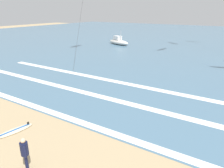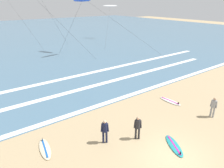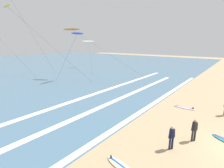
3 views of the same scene
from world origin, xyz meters
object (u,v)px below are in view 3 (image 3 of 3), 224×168
Objects in this scene: surfer_mid_group at (195,128)px; surfer_right_near at (172,135)px; kite_blue_low_near at (77,34)px; surfboard_near_water at (184,107)px; kite_white_far_right at (88,41)px; kite_yellow_high_right at (7,7)px; surfboard_foreground_flat at (121,166)px; kite_orange_far_left at (72,30)px.

surfer_mid_group is 1.00× the size of surfer_right_near.
surfboard_near_water is at bearing -96.43° from kite_blue_low_near.
kite_white_far_right is (20.89, 31.75, 6.06)m from surfer_mid_group.
kite_blue_low_near is at bearing -37.53° from kite_yellow_high_right.
kite_blue_low_near is at bearing 54.53° from surfboard_foreground_flat.
surfer_right_near is (-1.86, 0.90, 0.00)m from surfer_mid_group.
kite_orange_far_left is (0.90, 2.47, 0.80)m from kite_blue_low_near.
kite_white_far_right is (25.98, 29.27, 6.98)m from surfboard_foreground_flat.
surfer_mid_group is 0.74× the size of surfboard_foreground_flat.
kite_orange_far_left is (13.99, 20.84, 8.88)m from surfboard_foreground_flat.
kite_white_far_right is (20.93, 4.72, -4.85)m from kite_yellow_high_right.
kite_blue_low_near reaches higher than surfer_right_near.
surfboard_foreground_flat is (-3.23, 1.59, -0.91)m from surfer_right_near.
kite_white_far_right reaches higher than surfer_mid_group.
surfer_mid_group is at bearing -110.99° from kite_blue_low_near.
surfboard_near_water is at bearing 20.02° from surfer_mid_group.
surfer_right_near is 0.75× the size of surfboard_near_water.
kite_white_far_right is (22.76, 30.86, 6.06)m from surfer_right_near.
kite_orange_far_left is at bearing 64.36° from surfer_right_near.
kite_orange_far_left is at bearing 56.13° from surfboard_foreground_flat.
surfboard_foreground_flat is 39.75m from kite_white_far_right.
kite_blue_low_near reaches higher than surfboard_near_water.
surfer_right_near is at bearing -126.41° from kite_white_far_right.
kite_orange_far_left is at bearing -144.92° from kite_white_far_right.
surfboard_foreground_flat is at bearing 153.94° from surfer_mid_group.
surfer_mid_group is 0.13× the size of kite_orange_far_left.
kite_white_far_right is (12.89, 10.89, -1.10)m from kite_blue_low_near.
kite_yellow_high_right reaches higher than kite_blue_low_near.
surfer_right_near is at bearing -26.23° from surfboard_foreground_flat.
surfer_mid_group is 0.75× the size of surfboard_near_water.
surfboard_near_water is 0.20× the size of kite_white_far_right.
kite_blue_low_near is (9.87, 19.96, 7.17)m from surfer_right_near.
kite_blue_low_near is (13.09, 18.37, 8.08)m from surfboard_foreground_flat.
kite_white_far_right is at bearing 53.59° from surfer_right_near.
surfer_mid_group is 29.15m from kite_yellow_high_right.
kite_yellow_high_right is at bearing 85.99° from surfer_right_near.
surfer_mid_group is 0.15× the size of kite_white_far_right.
kite_blue_low_near reaches higher than surfboard_foreground_flat.
kite_blue_low_near is 10.80m from kite_yellow_high_right.
kite_white_far_right reaches higher than surfboard_near_water.
surfboard_foreground_flat is 27.71m from kite_yellow_high_right.
surfboard_near_water is 33.91m from kite_white_far_right.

